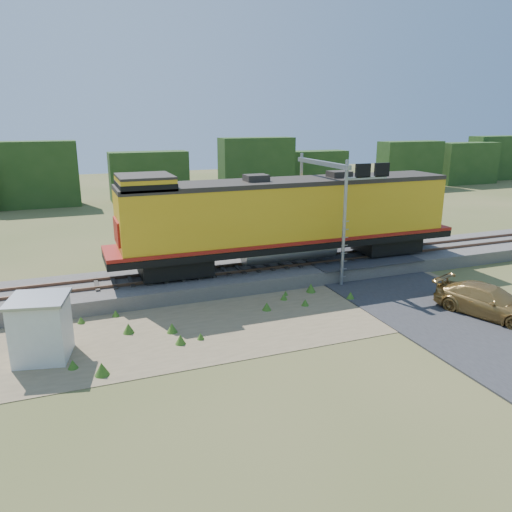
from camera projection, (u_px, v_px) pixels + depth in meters
name	position (u px, v px, depth m)	size (l,w,h in m)	color
ground	(296.00, 316.00, 24.71)	(140.00, 140.00, 0.00)	#475123
ballast	(253.00, 274.00, 29.99)	(70.00, 5.00, 0.80)	slate
rails	(253.00, 266.00, 29.86)	(70.00, 1.54, 0.16)	brown
dirt_shoulder	(255.00, 318.00, 24.46)	(26.00, 8.00, 0.03)	#8C7754
road	(404.00, 292.00, 27.77)	(7.00, 66.00, 0.86)	#38383A
tree_line_north	(156.00, 174.00, 58.02)	(130.00, 3.00, 6.50)	#203D16
weed_clumps	(228.00, 325.00, 23.58)	(15.00, 6.20, 0.56)	#39641C
locomotive	(285.00, 217.00, 29.80)	(21.76, 3.32, 5.61)	black
shed	(41.00, 328.00, 20.03)	(2.63, 2.63, 2.63)	silver
signal_gantry	(333.00, 188.00, 29.70)	(2.88, 6.20, 7.25)	gray
car	(489.00, 301.00, 24.51)	(2.12, 5.21, 1.51)	#A87F3E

